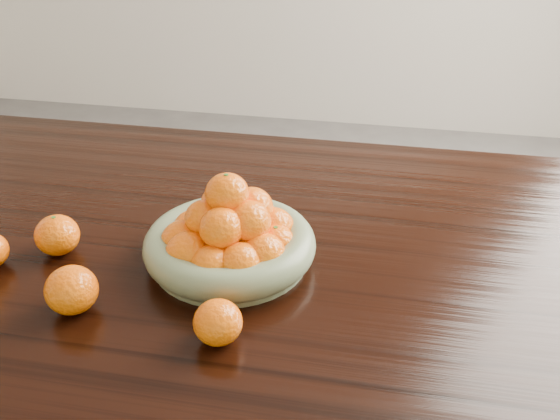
# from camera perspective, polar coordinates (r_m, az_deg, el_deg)

# --- Properties ---
(dining_table) EXTENTS (2.00, 1.00, 0.75)m
(dining_table) POSITION_cam_1_polar(r_m,az_deg,el_deg) (1.26, -1.55, -6.08)
(dining_table) COLOR black
(dining_table) RESTS_ON ground
(fruit_bowl) EXTENTS (0.31, 0.31, 0.17)m
(fruit_bowl) POSITION_cam_1_polar(r_m,az_deg,el_deg) (1.12, -4.57, -2.54)
(fruit_bowl) COLOR #707C5B
(fruit_bowl) RESTS_ON dining_table
(loose_orange_0) EXTENTS (0.08, 0.08, 0.08)m
(loose_orange_0) POSITION_cam_1_polar(r_m,az_deg,el_deg) (1.22, -19.70, -2.17)
(loose_orange_0) COLOR orange
(loose_orange_0) RESTS_ON dining_table
(loose_orange_1) EXTENTS (0.09, 0.09, 0.08)m
(loose_orange_1) POSITION_cam_1_polar(r_m,az_deg,el_deg) (1.06, -18.52, -6.95)
(loose_orange_1) COLOR orange
(loose_orange_1) RESTS_ON dining_table
(loose_orange_2) EXTENTS (0.08, 0.08, 0.07)m
(loose_orange_2) POSITION_cam_1_polar(r_m,az_deg,el_deg) (0.96, -5.70, -10.18)
(loose_orange_2) COLOR orange
(loose_orange_2) RESTS_ON dining_table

